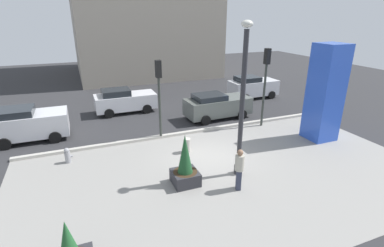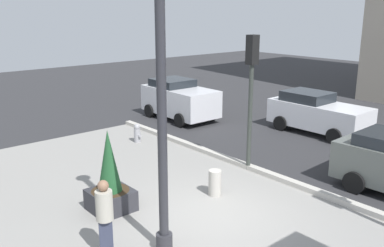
{
  "view_description": "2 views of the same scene",
  "coord_description": "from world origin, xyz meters",
  "px_view_note": "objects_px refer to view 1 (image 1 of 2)",
  "views": [
    {
      "loc": [
        -5.59,
        -11.61,
        6.62
      ],
      "look_at": [
        -0.7,
        0.53,
        1.66
      ],
      "focal_mm": 27.38,
      "sensor_mm": 36.0,
      "label": 1
    },
    {
      "loc": [
        7.08,
        -6.74,
        5.08
      ],
      "look_at": [
        -1.18,
        0.32,
        2.14
      ],
      "focal_mm": 39.31,
      "sensor_mm": 36.0,
      "label": 2
    }
  ],
  "objects_px": {
    "lamp_post": "(242,106)",
    "car_far_lane": "(29,124)",
    "traffic_light_corner": "(159,87)",
    "car_curb_west": "(217,105)",
    "concrete_bollard": "(187,145)",
    "car_curb_east": "(124,100)",
    "potted_plant_curbside": "(185,166)",
    "art_pillar_blue": "(325,93)",
    "fire_hydrant": "(68,155)",
    "traffic_light_far_side": "(266,75)",
    "pedestrian_on_sidewalk": "(239,168)",
    "car_intersection": "(253,87)"
  },
  "relations": [
    {
      "from": "art_pillar_blue",
      "to": "pedestrian_on_sidewalk",
      "type": "bearing_deg",
      "value": -157.76
    },
    {
      "from": "car_curb_east",
      "to": "car_intersection",
      "type": "height_order",
      "value": "car_intersection"
    },
    {
      "from": "concrete_bollard",
      "to": "car_far_lane",
      "type": "bearing_deg",
      "value": 147.68
    },
    {
      "from": "potted_plant_curbside",
      "to": "car_far_lane",
      "type": "height_order",
      "value": "potted_plant_curbside"
    },
    {
      "from": "concrete_bollard",
      "to": "car_intersection",
      "type": "xyz_separation_m",
      "value": [
        8.67,
        7.5,
        0.54
      ]
    },
    {
      "from": "car_curb_west",
      "to": "concrete_bollard",
      "type": "bearing_deg",
      "value": -132.18
    },
    {
      "from": "car_curb_west",
      "to": "traffic_light_far_side",
      "type": "bearing_deg",
      "value": -49.67
    },
    {
      "from": "potted_plant_curbside",
      "to": "car_curb_west",
      "type": "relative_size",
      "value": 0.49
    },
    {
      "from": "potted_plant_curbside",
      "to": "concrete_bollard",
      "type": "distance_m",
      "value": 2.94
    },
    {
      "from": "concrete_bollard",
      "to": "traffic_light_far_side",
      "type": "bearing_deg",
      "value": 17.45
    },
    {
      "from": "traffic_light_far_side",
      "to": "car_curb_east",
      "type": "distance_m",
      "value": 9.76
    },
    {
      "from": "concrete_bollard",
      "to": "car_curb_east",
      "type": "xyz_separation_m",
      "value": [
        -1.77,
        7.65,
        0.48
      ]
    },
    {
      "from": "car_far_lane",
      "to": "car_curb_east",
      "type": "relative_size",
      "value": 0.93
    },
    {
      "from": "lamp_post",
      "to": "car_far_lane",
      "type": "height_order",
      "value": "lamp_post"
    },
    {
      "from": "lamp_post",
      "to": "car_intersection",
      "type": "height_order",
      "value": "lamp_post"
    },
    {
      "from": "lamp_post",
      "to": "pedestrian_on_sidewalk",
      "type": "bearing_deg",
      "value": -119.92
    },
    {
      "from": "fire_hydrant",
      "to": "traffic_light_far_side",
      "type": "bearing_deg",
      "value": 3.6
    },
    {
      "from": "potted_plant_curbside",
      "to": "lamp_post",
      "type": "bearing_deg",
      "value": -2.12
    },
    {
      "from": "traffic_light_corner",
      "to": "car_curb_west",
      "type": "height_order",
      "value": "traffic_light_corner"
    },
    {
      "from": "traffic_light_corner",
      "to": "pedestrian_on_sidewalk",
      "type": "relative_size",
      "value": 2.5
    },
    {
      "from": "car_far_lane",
      "to": "traffic_light_corner",
      "type": "bearing_deg",
      "value": -20.47
    },
    {
      "from": "fire_hydrant",
      "to": "lamp_post",
      "type": "bearing_deg",
      "value": -29.15
    },
    {
      "from": "car_far_lane",
      "to": "car_intersection",
      "type": "height_order",
      "value": "car_far_lane"
    },
    {
      "from": "art_pillar_blue",
      "to": "lamp_post",
      "type": "bearing_deg",
      "value": -164.51
    },
    {
      "from": "potted_plant_curbside",
      "to": "car_intersection",
      "type": "distance_m",
      "value": 14.12
    },
    {
      "from": "concrete_bollard",
      "to": "lamp_post",
      "type": "bearing_deg",
      "value": -64.4
    },
    {
      "from": "car_intersection",
      "to": "potted_plant_curbside",
      "type": "bearing_deg",
      "value": -133.82
    },
    {
      "from": "lamp_post",
      "to": "traffic_light_corner",
      "type": "bearing_deg",
      "value": 112.42
    },
    {
      "from": "car_intersection",
      "to": "pedestrian_on_sidewalk",
      "type": "xyz_separation_m",
      "value": [
        -7.95,
        -11.35,
        0.05
      ]
    },
    {
      "from": "lamp_post",
      "to": "potted_plant_curbside",
      "type": "xyz_separation_m",
      "value": [
        -2.44,
        0.09,
        -2.29
      ]
    },
    {
      "from": "car_intersection",
      "to": "traffic_light_corner",
      "type": "bearing_deg",
      "value": -150.56
    },
    {
      "from": "traffic_light_corner",
      "to": "car_curb_east",
      "type": "bearing_deg",
      "value": 100.87
    },
    {
      "from": "art_pillar_blue",
      "to": "traffic_light_far_side",
      "type": "distance_m",
      "value": 3.44
    },
    {
      "from": "lamp_post",
      "to": "concrete_bollard",
      "type": "relative_size",
      "value": 8.52
    },
    {
      "from": "art_pillar_blue",
      "to": "car_curb_east",
      "type": "bearing_deg",
      "value": 136.82
    },
    {
      "from": "traffic_light_far_side",
      "to": "car_curb_west",
      "type": "height_order",
      "value": "traffic_light_far_side"
    },
    {
      "from": "lamp_post",
      "to": "car_far_lane",
      "type": "relative_size",
      "value": 1.64
    },
    {
      "from": "concrete_bollard",
      "to": "car_curb_west",
      "type": "height_order",
      "value": "car_curb_west"
    },
    {
      "from": "lamp_post",
      "to": "concrete_bollard",
      "type": "distance_m",
      "value": 4.12
    },
    {
      "from": "potted_plant_curbside",
      "to": "car_far_lane",
      "type": "distance_m",
      "value": 9.74
    },
    {
      "from": "traffic_light_far_side",
      "to": "traffic_light_corner",
      "type": "bearing_deg",
      "value": 176.29
    },
    {
      "from": "art_pillar_blue",
      "to": "fire_hydrant",
      "type": "height_order",
      "value": "art_pillar_blue"
    },
    {
      "from": "traffic_light_corner",
      "to": "car_curb_east",
      "type": "relative_size",
      "value": 1.04
    },
    {
      "from": "car_intersection",
      "to": "car_curb_east",
      "type": "bearing_deg",
      "value": 179.17
    },
    {
      "from": "traffic_light_far_side",
      "to": "potted_plant_curbside",
      "type": "bearing_deg",
      "value": -146.59
    },
    {
      "from": "art_pillar_blue",
      "to": "car_curb_east",
      "type": "distance_m",
      "value": 12.86
    },
    {
      "from": "concrete_bollard",
      "to": "car_intersection",
      "type": "distance_m",
      "value": 11.48
    },
    {
      "from": "lamp_post",
      "to": "concrete_bollard",
      "type": "height_order",
      "value": "lamp_post"
    },
    {
      "from": "car_curb_west",
      "to": "pedestrian_on_sidewalk",
      "type": "relative_size",
      "value": 2.54
    },
    {
      "from": "car_curb_west",
      "to": "car_far_lane",
      "type": "bearing_deg",
      "value": 176.87
    }
  ]
}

